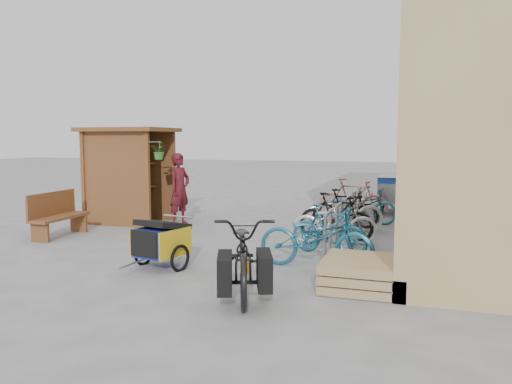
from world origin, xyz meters
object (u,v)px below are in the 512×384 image
(bench, at_px, (57,214))
(child_trailer, at_px, (161,240))
(bike_1, at_px, (329,230))
(bike_4, at_px, (343,211))
(bike_6, at_px, (362,205))
(kiosk, at_px, (126,162))
(bike_5, at_px, (346,209))
(person_kiosk, at_px, (180,189))
(bike_7, at_px, (352,199))
(bike_2, at_px, (335,222))
(cargo_bike, at_px, (244,254))
(bike_3, at_px, (336,217))
(shopping_carts, at_px, (390,190))
(pallet_stack, at_px, (359,273))
(bike_0, at_px, (316,238))

(bench, xyz_separation_m, child_trailer, (3.46, -1.66, -0.03))
(child_trailer, height_order, bike_1, bike_1)
(child_trailer, bearing_deg, bike_1, 49.04)
(bike_4, relative_size, bike_6, 1.06)
(kiosk, distance_m, bike_5, 5.59)
(child_trailer, distance_m, bike_1, 3.02)
(bike_5, bearing_deg, person_kiosk, 93.58)
(bike_1, height_order, bike_7, bike_7)
(bike_7, bearing_deg, bike_2, -176.34)
(person_kiosk, relative_size, bike_1, 1.15)
(cargo_bike, xyz_separation_m, bike_5, (0.58, 5.57, -0.09))
(bench, distance_m, bike_1, 5.92)
(child_trailer, xyz_separation_m, bike_3, (2.35, 3.20, 0.03))
(kiosk, bearing_deg, bike_5, 9.19)
(shopping_carts, height_order, person_kiosk, person_kiosk)
(cargo_bike, distance_m, bike_5, 5.60)
(person_kiosk, bearing_deg, bike_7, -49.01)
(bike_2, bearing_deg, bike_7, -7.16)
(shopping_carts, xyz_separation_m, child_trailer, (-3.22, -7.63, -0.18))
(shopping_carts, bearing_deg, kiosk, -148.44)
(bike_6, bearing_deg, person_kiosk, 118.77)
(child_trailer, bearing_deg, bike_3, 67.06)
(pallet_stack, height_order, bike_6, bike_6)
(shopping_carts, relative_size, cargo_bike, 0.93)
(cargo_bike, bearing_deg, kiosk, 115.18)
(bench, height_order, bike_7, bike_7)
(person_kiosk, bearing_deg, bike_3, -85.76)
(bike_2, xyz_separation_m, bike_5, (-0.04, 1.84, 0.02))
(child_trailer, relative_size, bike_4, 0.80)
(cargo_bike, relative_size, bike_3, 1.37)
(bike_0, relative_size, bike_7, 1.04)
(bike_1, bearing_deg, pallet_stack, -138.58)
(cargo_bike, distance_m, bike_6, 6.48)
(bike_5, bearing_deg, bench, 109.76)
(shopping_carts, xyz_separation_m, bike_0, (-0.79, -6.87, -0.15))
(child_trailer, distance_m, bike_2, 3.69)
(cargo_bike, distance_m, bike_1, 2.77)
(shopping_carts, height_order, bike_4, shopping_carts)
(kiosk, xyz_separation_m, bike_4, (5.43, 0.35, -1.07))
(bike_6, relative_size, bike_7, 0.94)
(bike_1, bearing_deg, bench, 110.11)
(person_kiosk, bearing_deg, bike_5, -64.96)
(bike_5, bearing_deg, pallet_stack, -177.12)
(bike_0, bearing_deg, bike_4, 4.37)
(bike_2, bearing_deg, person_kiosk, 67.19)
(bike_1, relative_size, bike_3, 0.94)
(bike_4, height_order, bike_7, bike_7)
(bike_5, height_order, bike_7, bike_7)
(bike_1, bearing_deg, bike_0, -162.77)
(kiosk, xyz_separation_m, person_kiosk, (1.44, 0.10, -0.66))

